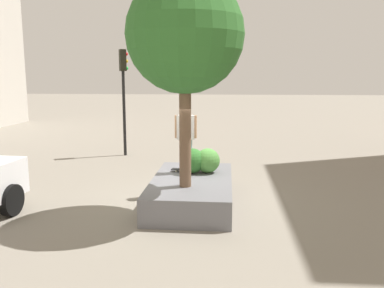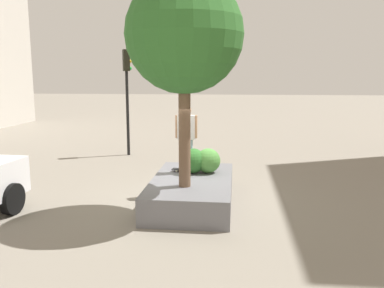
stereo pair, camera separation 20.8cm
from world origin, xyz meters
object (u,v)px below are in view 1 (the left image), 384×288
Objects in this scene: planter_ledge at (192,191)px; traffic_light_corner at (124,84)px; skateboarder at (186,133)px; plaza_tree at (185,35)px; skateboard at (186,170)px.

traffic_light_corner reaches higher than planter_ledge.
skateboarder reaches higher than planter_ledge.
plaza_tree is at bearing -174.56° from skateboarder.
traffic_light_corner is at bearing 29.86° from skateboard.
skateboarder is at bearing -150.14° from traffic_light_corner.
skateboarder is 0.41× the size of traffic_light_corner.
planter_ledge is 7.37m from traffic_light_corner.
traffic_light_corner reaches higher than skateboard.
skateboard is at bearing 18.34° from planter_ledge.
plaza_tree is at bearing -174.56° from skateboard.
plaza_tree reaches higher than traffic_light_corner.
traffic_light_corner is at bearing 25.32° from plaza_tree.
plaza_tree is (-0.73, 0.09, 3.82)m from planter_ledge.
traffic_light_corner is (5.35, 3.07, 2.23)m from skateboard.
planter_ledge is 0.89× the size of traffic_light_corner.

